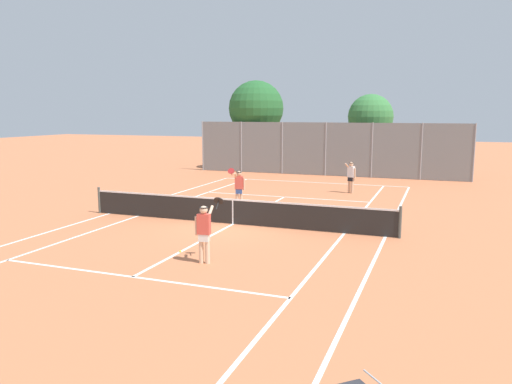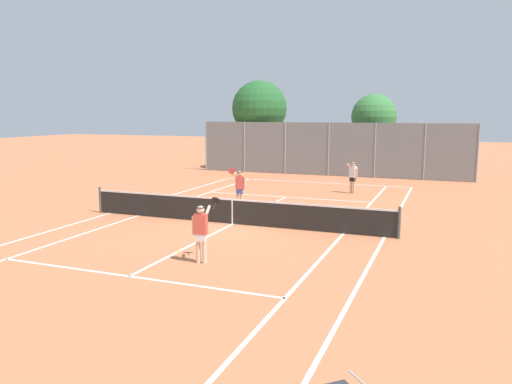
{
  "view_description": "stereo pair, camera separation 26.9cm",
  "coord_description": "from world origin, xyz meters",
  "px_view_note": "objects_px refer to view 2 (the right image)",
  "views": [
    {
      "loc": [
        7.12,
        -16.58,
        4.09
      ],
      "look_at": [
        0.35,
        1.5,
        1.0
      ],
      "focal_mm": 35.0,
      "sensor_mm": 36.0,
      "label": 1
    },
    {
      "loc": [
        7.37,
        -16.48,
        4.09
      ],
      "look_at": [
        0.35,
        1.5,
        1.0
      ],
      "focal_mm": 35.0,
      "sensor_mm": 36.0,
      "label": 2
    }
  ],
  "objects_px": {
    "tree_behind_right": "(375,118)",
    "loose_tennis_ball_1": "(178,251)",
    "player_near_side": "(201,230)",
    "tennis_net": "(232,211)",
    "loose_tennis_ball_0": "(171,212)",
    "player_far_right": "(353,176)",
    "tree_behind_left": "(259,110)",
    "player_far_left": "(240,187)"
  },
  "relations": [
    {
      "from": "player_near_side",
      "to": "player_far_left",
      "type": "xyz_separation_m",
      "value": [
        -2.19,
        7.76,
        0.0
      ]
    },
    {
      "from": "tennis_net",
      "to": "tree_behind_right",
      "type": "height_order",
      "value": "tree_behind_right"
    },
    {
      "from": "player_near_side",
      "to": "tree_behind_right",
      "type": "bearing_deg",
      "value": 86.76
    },
    {
      "from": "loose_tennis_ball_0",
      "to": "loose_tennis_ball_1",
      "type": "distance_m",
      "value": 6.01
    },
    {
      "from": "player_far_right",
      "to": "tree_behind_left",
      "type": "bearing_deg",
      "value": 134.32
    },
    {
      "from": "player_far_left",
      "to": "loose_tennis_ball_0",
      "type": "xyz_separation_m",
      "value": [
        -2.22,
        -2.04,
        -0.89
      ]
    },
    {
      "from": "loose_tennis_ball_0",
      "to": "player_far_right",
      "type": "bearing_deg",
      "value": 51.84
    },
    {
      "from": "player_far_right",
      "to": "loose_tennis_ball_1",
      "type": "xyz_separation_m",
      "value": [
        -2.79,
        -12.75,
        -0.88
      ]
    },
    {
      "from": "loose_tennis_ball_1",
      "to": "tree_behind_right",
      "type": "bearing_deg",
      "value": 83.74
    },
    {
      "from": "loose_tennis_ball_1",
      "to": "tree_behind_left",
      "type": "height_order",
      "value": "tree_behind_left"
    },
    {
      "from": "tree_behind_right",
      "to": "player_far_right",
      "type": "bearing_deg",
      "value": -87.85
    },
    {
      "from": "player_far_right",
      "to": "tree_behind_left",
      "type": "xyz_separation_m",
      "value": [
        -8.45,
        8.65,
        3.35
      ]
    },
    {
      "from": "tennis_net",
      "to": "tree_behind_left",
      "type": "xyz_separation_m",
      "value": [
        -5.63,
        17.39,
        3.75
      ]
    },
    {
      "from": "loose_tennis_ball_0",
      "to": "tree_behind_left",
      "type": "relative_size",
      "value": 0.01
    },
    {
      "from": "tennis_net",
      "to": "loose_tennis_ball_0",
      "type": "distance_m",
      "value": 3.43
    },
    {
      "from": "loose_tennis_ball_0",
      "to": "tree_behind_left",
      "type": "height_order",
      "value": "tree_behind_left"
    },
    {
      "from": "player_far_left",
      "to": "loose_tennis_ball_0",
      "type": "bearing_deg",
      "value": -137.44
    },
    {
      "from": "player_far_right",
      "to": "loose_tennis_ball_0",
      "type": "height_order",
      "value": "player_far_right"
    },
    {
      "from": "player_far_right",
      "to": "player_far_left",
      "type": "bearing_deg",
      "value": -124.09
    },
    {
      "from": "loose_tennis_ball_0",
      "to": "tennis_net",
      "type": "bearing_deg",
      "value": -17.48
    },
    {
      "from": "player_near_side",
      "to": "loose_tennis_ball_1",
      "type": "bearing_deg",
      "value": 149.04
    },
    {
      "from": "loose_tennis_ball_0",
      "to": "player_far_left",
      "type": "bearing_deg",
      "value": 42.56
    },
    {
      "from": "loose_tennis_ball_0",
      "to": "tree_behind_left",
      "type": "distance_m",
      "value": 17.07
    },
    {
      "from": "player_near_side",
      "to": "tennis_net",
      "type": "bearing_deg",
      "value": 103.98
    },
    {
      "from": "loose_tennis_ball_1",
      "to": "loose_tennis_ball_0",
      "type": "bearing_deg",
      "value": 122.99
    },
    {
      "from": "tennis_net",
      "to": "loose_tennis_ball_1",
      "type": "relative_size",
      "value": 181.82
    },
    {
      "from": "tennis_net",
      "to": "player_near_side",
      "type": "xyz_separation_m",
      "value": [
        1.17,
        -4.7,
        0.42
      ]
    },
    {
      "from": "player_near_side",
      "to": "loose_tennis_ball_1",
      "type": "distance_m",
      "value": 1.6
    },
    {
      "from": "player_far_left",
      "to": "player_far_right",
      "type": "height_order",
      "value": "player_far_left"
    },
    {
      "from": "tennis_net",
      "to": "loose_tennis_ball_1",
      "type": "bearing_deg",
      "value": -89.57
    },
    {
      "from": "player_near_side",
      "to": "loose_tennis_ball_0",
      "type": "xyz_separation_m",
      "value": [
        -4.41,
        5.72,
        -0.89
      ]
    },
    {
      "from": "player_far_left",
      "to": "tree_behind_left",
      "type": "height_order",
      "value": "tree_behind_left"
    },
    {
      "from": "loose_tennis_ball_0",
      "to": "loose_tennis_ball_1",
      "type": "xyz_separation_m",
      "value": [
        3.27,
        -5.04,
        0.0
      ]
    },
    {
      "from": "tennis_net",
      "to": "player_near_side",
      "type": "height_order",
      "value": "player_near_side"
    },
    {
      "from": "loose_tennis_ball_1",
      "to": "tree_behind_right",
      "type": "height_order",
      "value": "tree_behind_right"
    },
    {
      "from": "tennis_net",
      "to": "loose_tennis_ball_0",
      "type": "height_order",
      "value": "tennis_net"
    },
    {
      "from": "tennis_net",
      "to": "player_far_left",
      "type": "relative_size",
      "value": 6.76
    },
    {
      "from": "player_far_left",
      "to": "tennis_net",
      "type": "bearing_deg",
      "value": -71.57
    },
    {
      "from": "player_near_side",
      "to": "player_far_right",
      "type": "relative_size",
      "value": 1.11
    },
    {
      "from": "player_far_left",
      "to": "player_far_right",
      "type": "distance_m",
      "value": 6.85
    },
    {
      "from": "player_near_side",
      "to": "player_far_right",
      "type": "height_order",
      "value": "player_near_side"
    },
    {
      "from": "tree_behind_right",
      "to": "loose_tennis_ball_1",
      "type": "bearing_deg",
      "value": -96.26
    }
  ]
}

